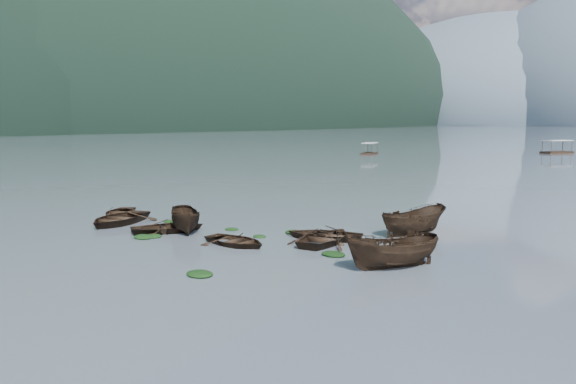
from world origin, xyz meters
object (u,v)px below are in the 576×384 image
Objects in this scene: pontoon_left at (370,154)px; pontoon_centre at (557,153)px; rowboat_0 at (119,224)px; rowboat_3 at (326,243)px.

pontoon_centre is (28.05, 26.10, 0.00)m from pontoon_left.
rowboat_0 is 14.16m from rowboat_3.
rowboat_3 is 97.95m from pontoon_centre.
pontoon_left is at bearing -69.99° from rowboat_3.
rowboat_0 is 0.77× the size of pontoon_centre.
pontoon_left is (-37.74, 71.37, 0.00)m from rowboat_3.
pontoon_centre reaches higher than rowboat_0.
rowboat_0 reaches higher than rowboat_3.
rowboat_3 is at bearing -56.02° from pontoon_centre.
pontoon_centre is (4.04, 100.95, 0.00)m from rowboat_0.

